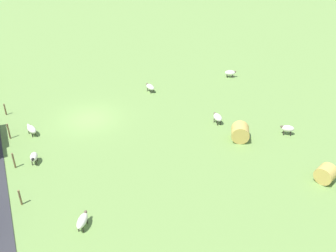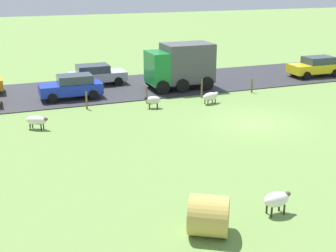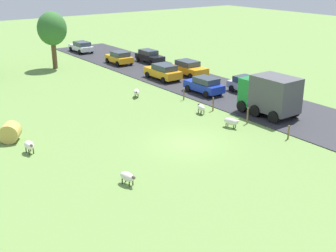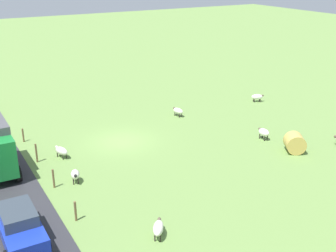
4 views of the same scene
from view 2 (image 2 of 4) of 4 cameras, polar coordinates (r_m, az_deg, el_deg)
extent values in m
plane|color=#6B8E47|center=(26.34, 10.84, 0.39)|extent=(160.00, 160.00, 0.00)
cube|color=#2D2D33|center=(35.71, 1.68, 5.46)|extent=(8.00, 80.00, 0.06)
ellipsoid|color=silver|center=(25.65, -16.19, 0.69)|extent=(1.06, 1.26, 0.49)
ellipsoid|color=brown|center=(25.36, -15.09, 0.85)|extent=(0.29, 0.32, 0.20)
cylinder|color=#2D2823|center=(25.71, -15.34, 0.00)|extent=(0.07, 0.07, 0.33)
cylinder|color=#2D2823|center=(25.49, -15.62, -0.19)|extent=(0.07, 0.07, 0.33)
cylinder|color=#2D2823|center=(26.02, -16.61, 0.10)|extent=(0.07, 0.07, 0.33)
cylinder|color=#2D2823|center=(25.80, -16.90, -0.09)|extent=(0.07, 0.07, 0.33)
ellipsoid|color=silver|center=(29.81, 5.32, 3.72)|extent=(0.84, 1.28, 0.52)
ellipsoid|color=silver|center=(30.16, 6.11, 4.10)|extent=(0.25, 0.30, 0.20)
cylinder|color=#2D2823|center=(30.22, 5.57, 3.24)|extent=(0.07, 0.07, 0.30)
cylinder|color=#2D2823|center=(30.02, 5.94, 3.13)|extent=(0.07, 0.07, 0.30)
cylinder|color=#2D2823|center=(29.79, 4.66, 3.05)|extent=(0.07, 0.07, 0.30)
cylinder|color=#2D2823|center=(29.59, 5.03, 2.93)|extent=(0.07, 0.07, 0.30)
ellipsoid|color=white|center=(16.42, 13.41, -8.94)|extent=(0.56, 0.96, 0.54)
ellipsoid|color=brown|center=(16.61, 14.73, -8.25)|extent=(0.19, 0.26, 0.20)
cylinder|color=#2D2823|center=(16.84, 13.76, -9.72)|extent=(0.07, 0.07, 0.36)
cylinder|color=#2D2823|center=(16.63, 14.36, -10.14)|extent=(0.07, 0.07, 0.36)
cylinder|color=#2D2823|center=(16.56, 12.27, -10.10)|extent=(0.07, 0.07, 0.36)
cylinder|color=#2D2823|center=(16.35, 12.86, -10.54)|extent=(0.07, 0.07, 0.36)
ellipsoid|color=silver|center=(28.65, -1.86, 3.27)|extent=(0.71, 1.01, 0.50)
ellipsoid|color=black|center=(28.59, -2.73, 3.46)|extent=(0.24, 0.30, 0.20)
cylinder|color=#2D2823|center=(28.60, -2.33, 2.49)|extent=(0.07, 0.07, 0.34)
cylinder|color=#2D2823|center=(28.86, -2.37, 2.64)|extent=(0.07, 0.07, 0.34)
cylinder|color=#2D2823|center=(28.63, -1.33, 2.52)|extent=(0.07, 0.07, 0.34)
cylinder|color=#2D2823|center=(28.90, -1.38, 2.67)|extent=(0.07, 0.07, 0.34)
cylinder|color=tan|center=(14.84, 5.14, -11.12)|extent=(1.80, 1.77, 1.34)
cylinder|color=brown|center=(33.12, 10.48, 5.00)|extent=(0.12, 0.12, 1.02)
cylinder|color=brown|center=(31.24, 4.24, 4.72)|extent=(0.12, 0.12, 1.29)
cylinder|color=brown|center=(29.83, -2.69, 3.98)|extent=(0.12, 0.12, 1.18)
cylinder|color=brown|center=(28.88, -10.18, 3.15)|extent=(0.12, 0.12, 1.09)
cube|color=#197F33|center=(32.78, -1.40, 7.27)|extent=(2.44, 1.20, 2.30)
cube|color=#4C4C51|center=(33.59, 2.43, 7.95)|extent=(2.44, 3.52, 2.79)
cylinder|color=black|center=(31.90, -0.64, 4.86)|extent=(0.30, 0.96, 0.96)
cylinder|color=black|center=(34.14, -2.08, 5.74)|extent=(0.30, 0.96, 0.96)
cylinder|color=black|center=(32.43, 1.82, 5.07)|extent=(0.30, 0.96, 0.96)
cylinder|color=black|center=(34.64, 0.25, 5.93)|extent=(0.30, 0.96, 0.96)
cylinder|color=black|center=(33.22, 4.91, 5.33)|extent=(0.30, 0.96, 0.96)
cylinder|color=black|center=(35.37, 3.19, 6.16)|extent=(0.30, 0.96, 0.96)
cube|color=#B7B7BC|center=(35.24, -8.85, 6.20)|extent=(1.92, 4.29, 0.65)
cube|color=#333D47|center=(35.05, -9.41, 7.11)|extent=(1.69, 2.36, 0.56)
cylinder|color=black|center=(36.52, -7.01, 6.18)|extent=(0.22, 0.64, 0.64)
cylinder|color=black|center=(34.71, -6.22, 5.58)|extent=(0.22, 0.64, 0.64)
cylinder|color=black|center=(35.97, -11.33, 5.78)|extent=(0.22, 0.64, 0.64)
cylinder|color=black|center=(34.13, -10.76, 5.15)|extent=(0.22, 0.64, 0.64)
cube|color=yellow|center=(39.72, 17.90, 6.94)|extent=(1.81, 4.37, 0.71)
cube|color=#333D47|center=(39.82, 18.36, 7.86)|extent=(1.59, 2.40, 0.56)
cylinder|color=black|center=(38.23, 17.01, 6.06)|extent=(0.22, 0.64, 0.64)
cylinder|color=black|center=(39.64, 15.42, 6.62)|extent=(0.22, 0.64, 0.64)
cylinder|color=black|center=(40.02, 20.25, 6.25)|extent=(0.22, 0.64, 0.64)
cylinder|color=black|center=(41.36, 18.63, 6.78)|extent=(0.22, 0.64, 0.64)
cube|color=#1933B2|center=(31.44, -12.10, 4.61)|extent=(1.75, 4.13, 0.71)
cube|color=#333D47|center=(31.35, -11.61, 5.79)|extent=(1.54, 2.27, 0.56)
cylinder|color=black|center=(30.51, -14.26, 3.35)|extent=(0.22, 0.64, 0.64)
cylinder|color=black|center=(32.20, -14.67, 4.09)|extent=(0.22, 0.64, 0.64)
cylinder|color=black|center=(30.92, -9.33, 3.87)|extent=(0.22, 0.64, 0.64)
cylinder|color=black|center=(32.58, -9.98, 4.57)|extent=(0.22, 0.64, 0.64)
camera|label=1|loc=(31.36, -55.58, 26.71)|focal=41.74mm
camera|label=3|loc=(35.50, 65.94, 13.72)|focal=46.88mm
camera|label=4|loc=(35.80, -46.89, 20.06)|focal=46.35mm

